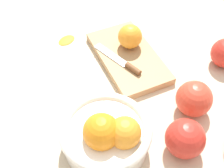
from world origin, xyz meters
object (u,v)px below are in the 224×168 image
(apple_front_left_2, at_px, (194,99))
(apple_mid_left, at_px, (187,138))
(orange_on_board, at_px, (129,37))
(bowl, at_px, (107,135))
(knife, at_px, (123,63))
(cutting_board, at_px, (128,58))

(apple_front_left_2, bearing_deg, apple_mid_left, 144.24)
(orange_on_board, bearing_deg, bowl, 150.94)
(bowl, distance_m, apple_mid_left, 0.16)
(apple_front_left_2, bearing_deg, knife, 31.78)
(cutting_board, xyz_separation_m, orange_on_board, (0.03, -0.01, 0.04))
(knife, distance_m, apple_mid_left, 0.26)
(orange_on_board, distance_m, apple_front_left_2, 0.24)
(orange_on_board, xyz_separation_m, apple_front_left_2, (-0.23, -0.07, -0.01))
(apple_mid_left, bearing_deg, cutting_board, 4.11)
(apple_mid_left, distance_m, apple_front_left_2, 0.11)
(cutting_board, distance_m, knife, 0.04)
(apple_mid_left, relative_size, apple_front_left_2, 1.01)
(cutting_board, xyz_separation_m, apple_mid_left, (-0.28, -0.02, 0.03))
(apple_mid_left, bearing_deg, orange_on_board, 1.67)
(apple_mid_left, bearing_deg, bowl, 69.43)
(apple_mid_left, xyz_separation_m, apple_front_left_2, (0.09, -0.06, -0.00))
(knife, bearing_deg, apple_mid_left, -170.18)
(apple_front_left_2, bearing_deg, orange_on_board, 17.06)
(bowl, height_order, apple_mid_left, bowl)
(bowl, xyz_separation_m, apple_front_left_2, (0.03, -0.21, -0.00))
(knife, bearing_deg, cutting_board, -41.20)
(cutting_board, distance_m, apple_mid_left, 0.29)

